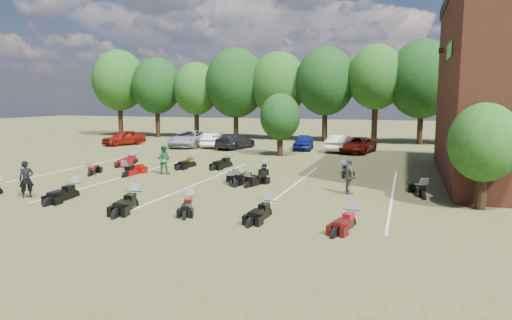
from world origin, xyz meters
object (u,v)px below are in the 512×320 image
at_px(car_4, 303,142).
at_px(motorcycle_14, 135,163).
at_px(person_grey, 349,176).
at_px(motorcycle_7, 126,177).
at_px(person_green, 163,159).
at_px(motorcycle_3, 134,207).
at_px(car_0, 124,138).
at_px(person_black, 26,179).

distance_m(car_4, motorcycle_14, 15.22).
relative_size(person_grey, motorcycle_14, 0.83).
relative_size(motorcycle_7, motorcycle_14, 1.15).
bearing_deg(person_green, motorcycle_3, 99.73).
bearing_deg(person_green, car_0, -60.10).
bearing_deg(motorcycle_14, car_4, 50.78).
bearing_deg(person_green, person_grey, 156.14).
bearing_deg(car_4, person_black, -114.63).
relative_size(person_black, person_grey, 0.97).
distance_m(car_0, motorcycle_14, 12.99).
xyz_separation_m(car_4, person_black, (-7.75, -23.36, 0.18)).
distance_m(person_green, person_grey, 11.59).
xyz_separation_m(person_black, motorcycle_3, (5.63, 0.01, -0.85)).
relative_size(car_4, person_green, 2.24).
bearing_deg(motorcycle_14, person_green, -40.11).
bearing_deg(person_black, person_grey, -27.12).
height_order(car_4, motorcycle_7, car_4).
relative_size(car_0, person_grey, 2.43).
xyz_separation_m(person_grey, motorcycle_7, (-12.86, 0.82, -0.88)).
height_order(car_4, motorcycle_14, car_4).
height_order(person_green, motorcycle_7, person_green).
bearing_deg(person_black, motorcycle_14, 50.67).
relative_size(car_4, motorcycle_3, 1.63).
distance_m(person_green, motorcycle_7, 2.43).
distance_m(car_4, person_green, 16.34).
height_order(car_4, person_grey, person_grey).
bearing_deg(motorcycle_3, motorcycle_14, 111.86).
xyz_separation_m(car_0, car_4, (17.48, 1.54, -0.05)).
bearing_deg(motorcycle_3, person_black, 169.08).
height_order(car_0, person_grey, person_grey).
xyz_separation_m(car_0, motorcycle_7, (10.77, -15.61, -0.73)).
height_order(car_0, person_black, person_black).
height_order(person_black, person_grey, person_grey).
height_order(car_0, motorcycle_7, car_0).
distance_m(car_0, person_grey, 28.79).
bearing_deg(motorcycle_14, car_0, 127.41).
relative_size(person_black, person_green, 0.96).
bearing_deg(car_0, motorcycle_3, -31.79).
bearing_deg(motorcycle_3, car_0, 114.15).
bearing_deg(person_grey, person_black, 82.59).
distance_m(person_green, motorcycle_14, 5.81).
xyz_separation_m(motorcycle_3, motorcycle_7, (-4.60, 6.20, 0.00)).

